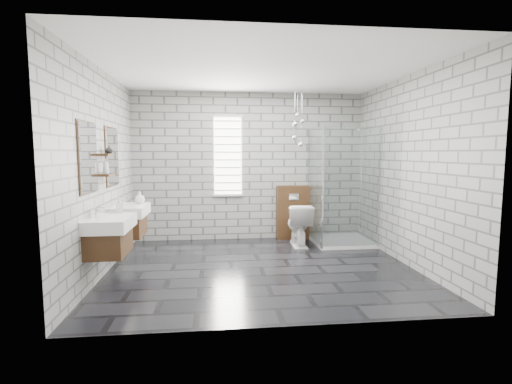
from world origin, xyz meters
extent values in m
cube|color=black|center=(0.00, 0.00, -0.01)|extent=(4.20, 3.60, 0.02)
cube|color=white|center=(0.00, 0.00, 2.71)|extent=(4.20, 3.60, 0.02)
cube|color=#969792|center=(0.00, 1.81, 1.35)|extent=(4.20, 0.02, 2.70)
cube|color=#969792|center=(0.00, -1.81, 1.35)|extent=(4.20, 0.02, 2.70)
cube|color=#969792|center=(-2.11, 0.00, 1.35)|extent=(0.02, 3.60, 2.70)
cube|color=#969792|center=(2.11, 0.00, 1.35)|extent=(0.02, 3.60, 2.70)
cube|color=#422814|center=(-1.89, -0.56, 0.55)|extent=(0.42, 0.62, 0.30)
cube|color=silver|center=(-1.69, -0.56, 0.58)|extent=(0.02, 0.35, 0.01)
cube|color=white|center=(-1.87, -0.56, 0.77)|extent=(0.47, 0.70, 0.15)
cylinder|color=silver|center=(-2.02, -0.56, 0.91)|extent=(0.04, 0.04, 0.12)
cylinder|color=silver|center=(-1.97, -0.56, 0.96)|extent=(0.10, 0.02, 0.02)
cube|color=white|center=(-2.08, -0.56, 1.55)|extent=(0.03, 0.55, 0.80)
cube|color=#422814|center=(-2.09, -0.56, 1.55)|extent=(0.01, 0.59, 0.84)
cube|color=#422814|center=(-1.89, 0.44, 0.55)|extent=(0.42, 0.62, 0.30)
cube|color=silver|center=(-1.69, 0.44, 0.58)|extent=(0.02, 0.35, 0.01)
cube|color=white|center=(-1.87, 0.44, 0.77)|extent=(0.47, 0.70, 0.15)
cylinder|color=silver|center=(-2.02, 0.44, 0.91)|extent=(0.04, 0.04, 0.12)
cylinder|color=silver|center=(-1.97, 0.44, 0.96)|extent=(0.10, 0.02, 0.02)
cube|color=white|center=(-2.08, 0.44, 1.55)|extent=(0.03, 0.55, 0.80)
cube|color=#422814|center=(-2.09, 0.44, 1.55)|extent=(0.01, 0.59, 0.84)
cube|color=#422814|center=(-2.03, -0.05, 1.32)|extent=(0.14, 0.30, 0.03)
cube|color=#422814|center=(-2.03, -0.05, 1.58)|extent=(0.14, 0.30, 0.03)
cube|color=white|center=(-0.40, 1.79, 1.55)|extent=(0.50, 0.02, 1.40)
cube|color=silver|center=(-0.40, 1.77, 2.27)|extent=(0.56, 0.04, 0.04)
cube|color=silver|center=(-0.40, 1.77, 0.83)|extent=(0.56, 0.04, 0.04)
cube|color=silver|center=(-0.40, 1.77, 0.92)|extent=(0.48, 0.01, 0.02)
cube|color=silver|center=(-0.40, 1.77, 1.06)|extent=(0.48, 0.01, 0.02)
cube|color=silver|center=(-0.40, 1.77, 1.20)|extent=(0.48, 0.01, 0.02)
cube|color=silver|center=(-0.40, 1.77, 1.34)|extent=(0.48, 0.01, 0.02)
cube|color=silver|center=(-0.40, 1.77, 1.48)|extent=(0.48, 0.01, 0.02)
cube|color=silver|center=(-0.40, 1.77, 1.62)|extent=(0.48, 0.01, 0.02)
cube|color=silver|center=(-0.40, 1.77, 1.76)|extent=(0.48, 0.01, 0.02)
cube|color=silver|center=(-0.40, 1.77, 1.90)|extent=(0.48, 0.01, 0.02)
cube|color=silver|center=(-0.40, 1.77, 2.04)|extent=(0.48, 0.01, 0.03)
cube|color=silver|center=(-0.40, 1.77, 2.18)|extent=(0.48, 0.01, 0.03)
cube|color=#422814|center=(0.80, 1.70, 0.50)|extent=(0.60, 0.20, 1.00)
cube|color=silver|center=(0.80, 1.60, 0.80)|extent=(0.18, 0.01, 0.12)
cube|color=white|center=(1.60, 1.30, 0.03)|extent=(1.00, 1.00, 0.06)
cube|color=silver|center=(1.60, 0.81, 1.03)|extent=(1.00, 0.01, 2.00)
cube|color=silver|center=(1.11, 1.30, 1.03)|extent=(0.01, 1.00, 2.00)
cube|color=silver|center=(1.11, 0.81, 1.03)|extent=(0.03, 0.03, 2.00)
cube|color=silver|center=(2.08, 0.81, 1.03)|extent=(0.03, 0.03, 2.00)
cylinder|color=silver|center=(2.04, 1.50, 1.10)|extent=(0.02, 0.02, 1.80)
cylinder|color=silver|center=(1.96, 1.50, 2.02)|extent=(0.14, 0.14, 0.02)
sphere|color=silver|center=(0.73, 1.26, 2.09)|extent=(0.09, 0.09, 0.09)
cylinder|color=silver|center=(0.73, 1.26, 2.42)|extent=(0.01, 0.01, 0.56)
sphere|color=silver|center=(0.86, 1.35, 1.76)|extent=(0.09, 0.09, 0.09)
cylinder|color=silver|center=(0.86, 1.35, 2.25)|extent=(0.01, 0.01, 0.90)
sphere|color=silver|center=(0.82, 1.46, 2.27)|extent=(0.09, 0.09, 0.09)
cylinder|color=silver|center=(0.82, 1.46, 2.51)|extent=(0.01, 0.01, 0.38)
sphere|color=silver|center=(0.76, 1.42, 1.88)|extent=(0.09, 0.09, 0.09)
cylinder|color=silver|center=(0.76, 1.42, 2.31)|extent=(0.01, 0.01, 0.78)
sphere|color=silver|center=(0.90, 1.43, 2.16)|extent=(0.09, 0.09, 0.09)
cylinder|color=silver|center=(0.90, 1.43, 2.45)|extent=(0.01, 0.01, 0.49)
imported|color=white|center=(0.80, 1.20, 0.37)|extent=(0.44, 0.73, 0.73)
imported|color=#B2B2B2|center=(-1.84, -0.24, 0.94)|extent=(0.10, 0.10, 0.19)
imported|color=#B2B2B2|center=(-1.76, 0.64, 0.94)|extent=(0.17, 0.17, 0.18)
imported|color=#B2B2B2|center=(-2.02, -0.11, 1.43)|extent=(0.09, 0.09, 0.20)
imported|color=#B2B2B2|center=(-2.02, 0.06, 1.65)|extent=(0.12, 0.12, 0.11)
camera|label=1|loc=(-0.62, -5.04, 1.60)|focal=26.00mm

